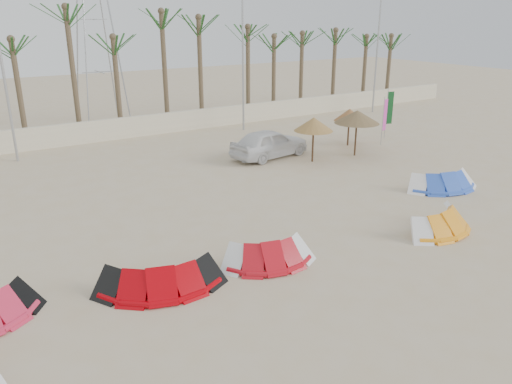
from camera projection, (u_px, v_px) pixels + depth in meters
ground at (375, 299)px, 13.59m from camera, size 120.00×120.00×0.00m
boundary_wall at (116, 129)px, 30.81m from camera, size 60.00×0.30×1.30m
palm_line at (110, 30)px, 30.39m from camera, size 52.00×4.00×7.70m
lamp_b at (0, 48)px, 24.47m from camera, size 1.25×0.14×11.00m
lamp_c at (243, 40)px, 31.60m from camera, size 1.25×0.14×11.00m
lamp_d at (379, 36)px, 37.70m from camera, size 1.25×0.14×11.00m
pylon at (104, 121)px, 36.29m from camera, size 3.00×3.00×14.00m
kite_red_mid at (156, 272)px, 14.13m from camera, size 3.83×2.42×0.90m
kite_red_right at (264, 250)px, 15.49m from camera, size 3.18×2.11×0.90m
kite_orange at (435, 219)px, 17.87m from camera, size 3.23×1.88×0.90m
kite_blue at (438, 179)px, 22.17m from camera, size 3.58×2.24×0.90m
parasol_left at (314, 124)px, 25.64m from camera, size 2.04×2.04×2.35m
parasol_mid at (357, 117)px, 26.74m from camera, size 2.44×2.44×2.49m
parasol_right at (349, 115)px, 28.95m from camera, size 1.81×1.81×2.17m
flag_pink at (385, 116)px, 29.24m from camera, size 0.44×0.13×2.83m
flag_green at (389, 109)px, 30.74m from camera, size 0.44×0.14×3.06m
car at (269, 143)px, 26.86m from camera, size 4.78×2.49×1.55m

